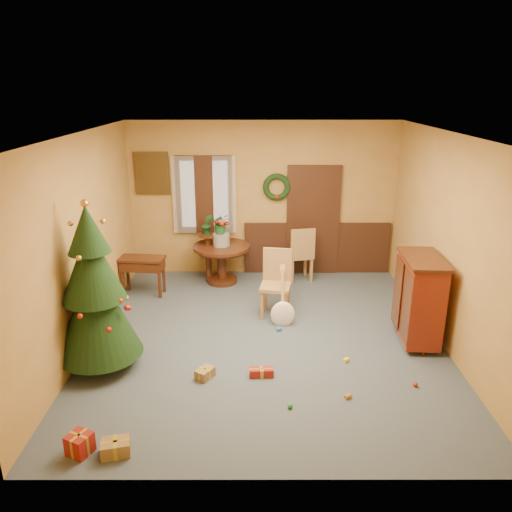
{
  "coord_description": "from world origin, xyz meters",
  "views": [
    {
      "loc": [
        -0.14,
        -6.47,
        3.5
      ],
      "look_at": [
        -0.14,
        0.4,
        1.13
      ],
      "focal_mm": 35.0,
      "sensor_mm": 36.0,
      "label": 1
    }
  ],
  "objects_px": {
    "dining_table": "(222,257)",
    "sideboard": "(419,297)",
    "christmas_tree": "(94,292)",
    "writing_desk": "(143,267)",
    "chair_near": "(276,280)"
  },
  "relations": [
    {
      "from": "dining_table",
      "to": "chair_near",
      "type": "bearing_deg",
      "value": -54.31
    },
    {
      "from": "sideboard",
      "to": "dining_table",
      "type": "bearing_deg",
      "value": 142.17
    },
    {
      "from": "chair_near",
      "to": "sideboard",
      "type": "bearing_deg",
      "value": -25.54
    },
    {
      "from": "dining_table",
      "to": "sideboard",
      "type": "bearing_deg",
      "value": -37.83
    },
    {
      "from": "dining_table",
      "to": "sideboard",
      "type": "relative_size",
      "value": 0.82
    },
    {
      "from": "chair_near",
      "to": "writing_desk",
      "type": "bearing_deg",
      "value": 161.51
    },
    {
      "from": "dining_table",
      "to": "writing_desk",
      "type": "distance_m",
      "value": 1.45
    },
    {
      "from": "writing_desk",
      "to": "sideboard",
      "type": "bearing_deg",
      "value": -21.84
    },
    {
      "from": "chair_near",
      "to": "writing_desk",
      "type": "height_order",
      "value": "chair_near"
    },
    {
      "from": "dining_table",
      "to": "chair_near",
      "type": "distance_m",
      "value": 1.63
    },
    {
      "from": "christmas_tree",
      "to": "writing_desk",
      "type": "bearing_deg",
      "value": 88.83
    },
    {
      "from": "chair_near",
      "to": "christmas_tree",
      "type": "relative_size",
      "value": 0.47
    },
    {
      "from": "chair_near",
      "to": "sideboard",
      "type": "relative_size",
      "value": 0.83
    },
    {
      "from": "sideboard",
      "to": "writing_desk",
      "type": "bearing_deg",
      "value": 158.16
    },
    {
      "from": "dining_table",
      "to": "christmas_tree",
      "type": "relative_size",
      "value": 0.47
    }
  ]
}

